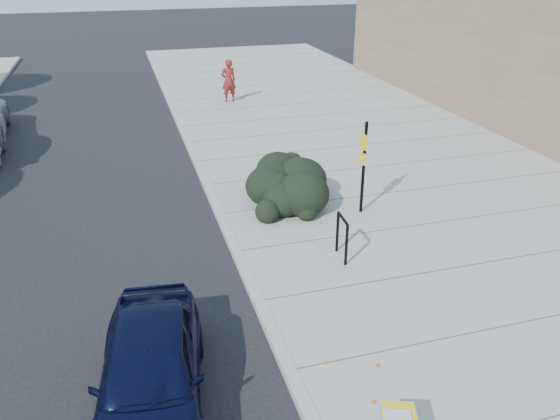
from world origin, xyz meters
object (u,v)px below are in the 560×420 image
at_px(bike_rack, 342,234).
at_px(pedestrian, 229,81).
at_px(sign_post, 364,162).
at_px(sedan_navy, 150,372).

bearing_deg(bike_rack, pedestrian, 92.30).
distance_m(sign_post, sedan_navy, 7.65).
xyz_separation_m(sign_post, pedestrian, (-0.95, 12.11, -0.44)).
height_order(sign_post, sedan_navy, sign_post).
bearing_deg(sign_post, bike_rack, -135.47).
bearing_deg(sign_post, sedan_navy, -149.50).
height_order(bike_rack, pedestrian, pedestrian).
distance_m(sedan_navy, pedestrian, 17.84).
relative_size(sign_post, pedestrian, 1.29).
distance_m(bike_rack, sign_post, 2.55).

